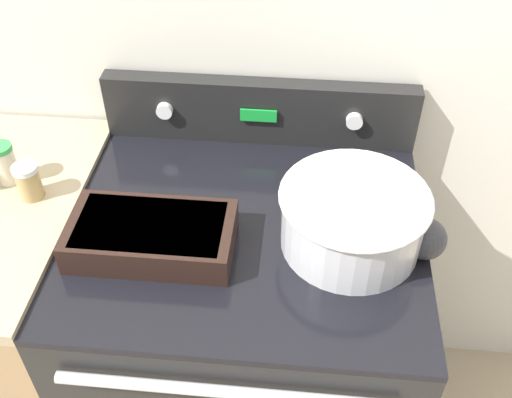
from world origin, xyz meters
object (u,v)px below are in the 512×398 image
at_px(casserole_dish, 151,234).
at_px(spice_jar_green_cap, 5,163).
at_px(mixing_bowl, 353,216).
at_px(spice_jar_white_cap, 29,181).
at_px(ladle, 425,237).

bearing_deg(casserole_dish, spice_jar_green_cap, 155.81).
bearing_deg(mixing_bowl, casserole_dish, -172.42).
bearing_deg(spice_jar_white_cap, casserole_dish, -21.78).
xyz_separation_m(mixing_bowl, spice_jar_green_cap, (-0.79, 0.12, -0.01)).
relative_size(casserole_dish, ladle, 1.20).
height_order(casserole_dish, spice_jar_green_cap, spice_jar_green_cap).
bearing_deg(ladle, casserole_dish, -175.35).
bearing_deg(casserole_dish, spice_jar_white_cap, 158.22).
distance_m(casserole_dish, ladle, 0.56).
height_order(mixing_bowl, casserole_dish, mixing_bowl).
relative_size(casserole_dish, spice_jar_green_cap, 3.38).
xyz_separation_m(ladle, spice_jar_white_cap, (-0.86, 0.08, 0.01)).
height_order(ladle, spice_jar_green_cap, spice_jar_green_cap).
distance_m(ladle, spice_jar_green_cap, 0.95).
relative_size(spice_jar_white_cap, spice_jar_green_cap, 0.85).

